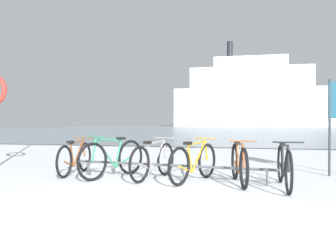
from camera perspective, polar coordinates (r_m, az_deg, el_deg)
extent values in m
cube|color=silver|center=(3.73, -5.47, -17.23)|extent=(80.00, 22.00, 0.08)
cube|color=gray|center=(69.38, 11.95, -0.28)|extent=(80.00, 110.00, 0.08)
cube|color=#47474C|center=(14.45, 8.42, -3.80)|extent=(80.00, 0.50, 0.05)
cylinder|color=#4C5156|center=(6.38, 0.18, -6.76)|extent=(3.98, 0.52, 0.05)
cylinder|color=#4C5156|center=(7.20, -13.58, -7.06)|extent=(0.04, 0.04, 0.28)
cylinder|color=#4C5156|center=(6.05, 16.69, -8.54)|extent=(0.04, 0.04, 0.28)
torus|color=black|center=(7.75, -14.15, -5.13)|extent=(0.09, 0.65, 0.65)
torus|color=black|center=(6.88, -17.41, -5.87)|extent=(0.09, 0.65, 0.65)
cylinder|color=brown|center=(7.45, -15.13, -4.47)|extent=(0.06, 0.51, 0.55)
cylinder|color=brown|center=(7.17, -16.18, -4.86)|extent=(0.05, 0.18, 0.49)
cylinder|color=brown|center=(7.37, -15.37, -2.67)|extent=(0.07, 0.63, 0.08)
cylinder|color=brown|center=(7.07, -16.65, -6.28)|extent=(0.06, 0.42, 0.18)
cylinder|color=brown|center=(7.70, -14.27, -3.76)|extent=(0.04, 0.11, 0.38)
cube|color=black|center=(7.09, -16.45, -2.67)|extent=(0.09, 0.20, 0.05)
cylinder|color=brown|center=(7.65, -14.38, -2.00)|extent=(0.46, 0.05, 0.02)
torus|color=black|center=(6.39, -12.87, -6.01)|extent=(0.34, 0.69, 0.73)
torus|color=black|center=(7.10, -6.45, -5.33)|extent=(0.34, 0.69, 0.73)
cylinder|color=#2D8C60|center=(6.60, -10.64, -4.68)|extent=(0.25, 0.51, 0.61)
cylinder|color=#2D8C60|center=(6.84, -8.54, -4.70)|extent=(0.11, 0.19, 0.54)
cylinder|color=#2D8C60|center=(6.64, -10.15, -2.34)|extent=(0.31, 0.63, 0.09)
cylinder|color=#2D8C60|center=(6.96, -7.70, -6.14)|extent=(0.22, 0.43, 0.20)
cylinder|color=#2D8C60|center=(6.40, -12.61, -4.12)|extent=(0.08, 0.12, 0.43)
cube|color=black|center=(6.87, -8.09, -2.11)|extent=(0.15, 0.22, 0.05)
cylinder|color=#2D8C60|center=(6.41, -12.35, -1.78)|extent=(0.43, 0.21, 0.02)
torus|color=black|center=(6.91, -0.41, -5.70)|extent=(0.22, 0.67, 0.68)
torus|color=black|center=(6.05, -4.92, -6.61)|extent=(0.22, 0.67, 0.68)
cylinder|color=gray|center=(6.62, -1.75, -4.94)|extent=(0.17, 0.52, 0.57)
cylinder|color=gray|center=(6.34, -3.20, -5.40)|extent=(0.08, 0.19, 0.51)
cylinder|color=gray|center=(6.53, -2.07, -2.82)|extent=(0.20, 0.64, 0.08)
cylinder|color=gray|center=(6.24, -3.86, -7.09)|extent=(0.15, 0.43, 0.19)
cylinder|color=gray|center=(6.86, -0.56, -4.10)|extent=(0.06, 0.12, 0.40)
cube|color=black|center=(6.25, -3.56, -2.83)|extent=(0.13, 0.21, 0.05)
cylinder|color=gray|center=(6.81, -0.71, -2.06)|extent=(0.45, 0.14, 0.02)
torus|color=black|center=(6.64, 6.73, -5.93)|extent=(0.30, 0.66, 0.68)
torus|color=black|center=(5.76, 1.94, -6.95)|extent=(0.30, 0.66, 0.68)
cylinder|color=gold|center=(6.34, 5.32, -5.16)|extent=(0.23, 0.52, 0.57)
cylinder|color=gold|center=(6.05, 3.77, -5.66)|extent=(0.10, 0.19, 0.51)
cylinder|color=gold|center=(6.25, 4.98, -2.94)|extent=(0.28, 0.64, 0.08)
cylinder|color=gold|center=(5.95, 3.07, -7.45)|extent=(0.20, 0.43, 0.19)
cylinder|color=gold|center=(6.59, 6.58, -4.27)|extent=(0.07, 0.12, 0.40)
cube|color=black|center=(5.96, 3.40, -2.96)|extent=(0.15, 0.22, 0.05)
cylinder|color=gold|center=(6.54, 6.42, -2.14)|extent=(0.44, 0.19, 0.02)
torus|color=black|center=(5.60, 12.93, -7.15)|extent=(0.17, 0.69, 0.69)
torus|color=black|center=(6.58, 11.43, -5.98)|extent=(0.17, 0.69, 0.69)
cylinder|color=brown|center=(5.90, 12.39, -5.56)|extent=(0.13, 0.53, 0.58)
cylinder|color=brown|center=(6.22, 11.90, -5.46)|extent=(0.07, 0.19, 0.52)
cylinder|color=brown|center=(5.95, 12.28, -3.07)|extent=(0.15, 0.65, 0.08)
cylinder|color=brown|center=(6.38, 11.71, -6.89)|extent=(0.11, 0.44, 0.19)
cylinder|color=brown|center=(5.61, 12.87, -5.09)|extent=(0.05, 0.12, 0.40)
cube|color=black|center=(6.27, 11.81, -2.73)|extent=(0.11, 0.21, 0.05)
cylinder|color=brown|center=(5.63, 12.81, -2.53)|extent=(0.46, 0.10, 0.02)
torus|color=black|center=(5.37, 20.06, -7.52)|extent=(0.05, 0.69, 0.69)
torus|color=black|center=(6.44, 18.77, -6.16)|extent=(0.05, 0.69, 0.69)
cylinder|color=#1E2328|center=(5.70, 19.59, -5.79)|extent=(0.04, 0.57, 0.58)
cylinder|color=#1E2328|center=(6.05, 19.17, -5.65)|extent=(0.04, 0.20, 0.52)
cylinder|color=#1E2328|center=(5.76, 19.50, -3.19)|extent=(0.04, 0.71, 0.08)
cylinder|color=#1E2328|center=(6.22, 19.00, -7.12)|extent=(0.04, 0.47, 0.19)
cylinder|color=#1E2328|center=(5.39, 20.01, -5.35)|extent=(0.04, 0.12, 0.41)
cube|color=black|center=(6.11, 19.09, -2.82)|extent=(0.08, 0.20, 0.05)
cylinder|color=#1E2328|center=(5.41, 19.96, -2.65)|extent=(0.46, 0.03, 0.02)
cylinder|color=#33383D|center=(7.53, 26.06, -0.25)|extent=(0.05, 0.05, 1.99)
cube|color=white|center=(87.94, 14.52, 3.08)|extent=(40.39, 9.53, 9.67)
cube|color=white|center=(88.52, 13.88, 7.94)|extent=(30.31, 8.00, 5.32)
cube|color=white|center=(89.12, 13.88, 10.50)|extent=(18.23, 6.41, 2.71)
cylinder|color=#26262D|center=(89.72, 10.60, 12.74)|extent=(1.53, 1.53, 4.35)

